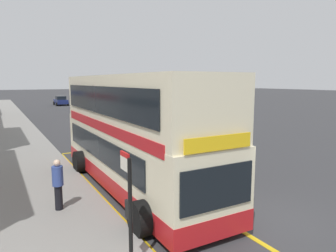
{
  "coord_description": "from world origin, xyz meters",
  "views": [
    {
      "loc": [
        -7.06,
        -6.33,
        4.18
      ],
      "look_at": [
        -0.38,
        5.53,
        2.2
      ],
      "focal_mm": 32.98,
      "sensor_mm": 36.0,
      "label": 1
    }
  ],
  "objects_px": {
    "parked_car_maroon_across": "(87,108)",
    "parked_car_navy_ahead": "(61,101)",
    "pedestrian_waiting_near_sign": "(58,183)",
    "bus_stop_sign": "(129,201)",
    "double_decker_bus": "(132,136)",
    "parked_car_silver_behind": "(82,103)"
  },
  "relations": [
    {
      "from": "parked_car_maroon_across",
      "to": "parked_car_silver_behind",
      "type": "xyz_separation_m",
      "value": [
        1.77,
        9.58,
        0.0
      ]
    },
    {
      "from": "parked_car_navy_ahead",
      "to": "pedestrian_waiting_near_sign",
      "type": "xyz_separation_m",
      "value": [
        -8.52,
        -46.19,
        0.22
      ]
    },
    {
      "from": "bus_stop_sign",
      "to": "parked_car_maroon_across",
      "type": "height_order",
      "value": "bus_stop_sign"
    },
    {
      "from": "double_decker_bus",
      "to": "parked_car_navy_ahead",
      "type": "xyz_separation_m",
      "value": [
        5.47,
        44.94,
        -1.26
      ]
    },
    {
      "from": "bus_stop_sign",
      "to": "pedestrian_waiting_near_sign",
      "type": "bearing_deg",
      "value": 101.21
    },
    {
      "from": "double_decker_bus",
      "to": "parked_car_silver_behind",
      "type": "xyz_separation_m",
      "value": [
        7.3,
        37.41,
        -1.26
      ]
    },
    {
      "from": "bus_stop_sign",
      "to": "parked_car_navy_ahead",
      "type": "height_order",
      "value": "bus_stop_sign"
    },
    {
      "from": "parked_car_maroon_across",
      "to": "parked_car_navy_ahead",
      "type": "bearing_deg",
      "value": 89.56
    },
    {
      "from": "parked_car_silver_behind",
      "to": "double_decker_bus",
      "type": "bearing_deg",
      "value": -100.4
    },
    {
      "from": "double_decker_bus",
      "to": "pedestrian_waiting_near_sign",
      "type": "distance_m",
      "value": 3.46
    },
    {
      "from": "parked_car_navy_ahead",
      "to": "bus_stop_sign",
      "type": "bearing_deg",
      "value": 78.9
    },
    {
      "from": "double_decker_bus",
      "to": "bus_stop_sign",
      "type": "distance_m",
      "value": 5.69
    },
    {
      "from": "double_decker_bus",
      "to": "parked_car_maroon_across",
      "type": "xyz_separation_m",
      "value": [
        5.53,
        27.83,
        -1.26
      ]
    },
    {
      "from": "parked_car_silver_behind",
      "to": "pedestrian_waiting_near_sign",
      "type": "height_order",
      "value": "pedestrian_waiting_near_sign"
    },
    {
      "from": "double_decker_bus",
      "to": "parked_car_navy_ahead",
      "type": "distance_m",
      "value": 45.29
    },
    {
      "from": "parked_car_maroon_across",
      "to": "double_decker_bus",
      "type": "bearing_deg",
      "value": -101.88
    },
    {
      "from": "parked_car_silver_behind",
      "to": "parked_car_navy_ahead",
      "type": "xyz_separation_m",
      "value": [
        -1.83,
        7.53,
        0.0
      ]
    },
    {
      "from": "parked_car_maroon_across",
      "to": "parked_car_navy_ahead",
      "type": "xyz_separation_m",
      "value": [
        -0.06,
        17.11,
        0.0
      ]
    },
    {
      "from": "parked_car_navy_ahead",
      "to": "pedestrian_waiting_near_sign",
      "type": "relative_size",
      "value": 2.59
    },
    {
      "from": "double_decker_bus",
      "to": "parked_car_silver_behind",
      "type": "height_order",
      "value": "double_decker_bus"
    },
    {
      "from": "parked_car_maroon_across",
      "to": "parked_car_navy_ahead",
      "type": "height_order",
      "value": "same"
    },
    {
      "from": "double_decker_bus",
      "to": "bus_stop_sign",
      "type": "relative_size",
      "value": 4.24
    }
  ]
}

